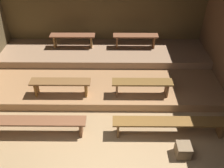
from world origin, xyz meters
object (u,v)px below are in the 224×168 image
(wooden_crate_floor, at_px, (183,150))
(bench_lower_left, at_px, (61,84))
(bench_floor_left, at_px, (29,122))
(bench_lower_right, at_px, (142,84))
(bench_middle_right, at_px, (136,38))
(bench_middle_left, at_px, (73,37))
(bench_floor_right, at_px, (170,123))

(wooden_crate_floor, bearing_deg, bench_lower_left, 148.75)
(bench_floor_left, bearing_deg, bench_lower_left, 65.04)
(bench_lower_left, bearing_deg, bench_floor_left, -114.96)
(bench_lower_right, xyz_separation_m, bench_middle_right, (-0.03, 2.12, 0.23))
(bench_lower_left, xyz_separation_m, bench_middle_left, (0.03, 2.12, 0.23))
(bench_lower_right, xyz_separation_m, bench_middle_left, (-2.00, 2.12, 0.23))
(bench_middle_right, bearing_deg, bench_middle_left, 180.00)
(bench_floor_right, relative_size, wooden_crate_floor, 8.48)
(bench_floor_left, relative_size, bench_floor_right, 1.00)
(bench_floor_right, bearing_deg, bench_lower_left, 156.38)
(bench_lower_right, relative_size, wooden_crate_floor, 5.09)
(bench_floor_right, relative_size, bench_middle_left, 1.78)
(bench_floor_right, relative_size, bench_middle_right, 1.78)
(bench_middle_right, height_order, wooden_crate_floor, bench_middle_right)
(bench_floor_left, height_order, bench_lower_left, bench_lower_left)
(bench_floor_right, relative_size, bench_lower_right, 1.67)
(bench_lower_left, bearing_deg, bench_floor_right, -23.62)
(bench_lower_right, xyz_separation_m, wooden_crate_floor, (0.71, -1.66, -0.41))
(bench_floor_left, xyz_separation_m, bench_lower_right, (2.55, 1.11, 0.21))
(bench_floor_right, xyz_separation_m, bench_middle_right, (-0.55, 3.24, 0.43))
(bench_lower_right, bearing_deg, bench_lower_left, 180.00)
(bench_floor_left, relative_size, bench_lower_right, 1.67)
(bench_floor_left, distance_m, bench_middle_right, 4.12)
(bench_middle_left, height_order, bench_middle_right, same)
(bench_floor_right, distance_m, bench_middle_right, 3.31)
(bench_middle_right, bearing_deg, bench_floor_left, -127.91)
(bench_floor_right, xyz_separation_m, bench_lower_right, (-0.52, 1.11, 0.21))
(bench_floor_right, xyz_separation_m, bench_middle_left, (-2.52, 3.24, 0.43))
(wooden_crate_floor, bearing_deg, bench_lower_right, 113.13)
(bench_floor_left, distance_m, wooden_crate_floor, 3.31)
(bench_lower_left, bearing_deg, bench_middle_left, 89.20)
(bench_lower_right, bearing_deg, bench_floor_right, -65.04)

